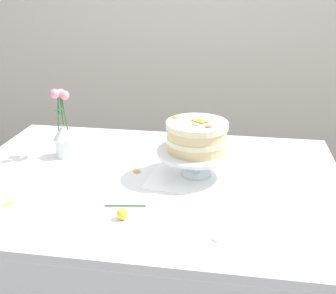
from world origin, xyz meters
TOP-DOWN VIEW (x-y plane):
  - dining_table at (0.00, -0.03)m, footprint 1.40×1.00m
  - linen_napkin at (0.16, 0.05)m, footprint 0.36×0.36m
  - cake_stand at (0.16, 0.05)m, footprint 0.29×0.29m
  - layer_cake at (0.16, 0.05)m, footprint 0.22×0.22m
  - flower_vase at (-0.38, 0.15)m, footprint 0.09×0.09m
  - fallen_rose at (-0.02, -0.29)m, footprint 0.13×0.11m
  - loose_petal_0 at (-0.41, -0.27)m, footprint 0.03×0.04m
  - loose_petal_2 at (-0.06, 0.04)m, footprint 0.04×0.04m
  - loose_petal_3 at (0.26, -0.36)m, footprint 0.04×0.04m

SIDE VIEW (x-z plane):
  - dining_table at x=0.00m, z-range 0.28..1.02m
  - linen_napkin at x=0.16m, z-range 0.74..0.74m
  - loose_petal_3 at x=0.26m, z-range 0.74..0.74m
  - loose_petal_0 at x=-0.41m, z-range 0.74..0.74m
  - loose_petal_2 at x=-0.06m, z-range 0.74..0.75m
  - fallen_rose at x=-0.02m, z-range 0.74..0.78m
  - cake_stand at x=0.16m, z-range 0.77..0.87m
  - flower_vase at x=-0.38m, z-range 0.70..0.99m
  - layer_cake at x=0.16m, z-range 0.84..0.95m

